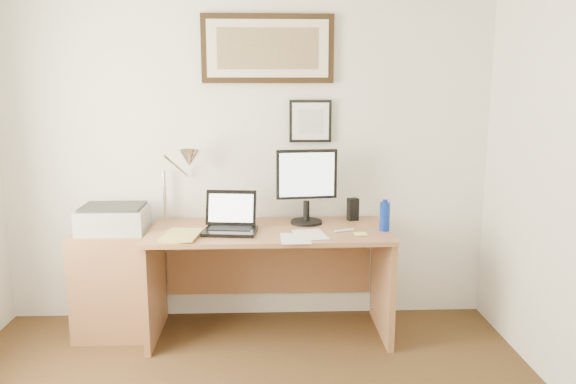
{
  "coord_description": "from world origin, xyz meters",
  "views": [
    {
      "loc": [
        0.13,
        -2.03,
        1.71
      ],
      "look_at": [
        0.27,
        1.43,
        1.04
      ],
      "focal_mm": 35.0,
      "sensor_mm": 36.0,
      "label": 1
    }
  ],
  "objects_px": {
    "lcd_monitor": "(307,183)",
    "book": "(165,235)",
    "water_bottle": "(385,217)",
    "desk": "(269,259)",
    "laptop": "(230,223)",
    "side_cabinet": "(114,283)",
    "printer": "(114,218)"
  },
  "relations": [
    {
      "from": "desk",
      "to": "water_bottle",
      "type": "bearing_deg",
      "value": -11.16
    },
    {
      "from": "water_bottle",
      "to": "laptop",
      "type": "distance_m",
      "value": 1.02
    },
    {
      "from": "water_bottle",
      "to": "book",
      "type": "relative_size",
      "value": 0.64
    },
    {
      "from": "book",
      "to": "desk",
      "type": "relative_size",
      "value": 0.19
    },
    {
      "from": "desk",
      "to": "laptop",
      "type": "distance_m",
      "value": 0.41
    },
    {
      "from": "book",
      "to": "laptop",
      "type": "distance_m",
      "value": 0.43
    },
    {
      "from": "book",
      "to": "side_cabinet",
      "type": "bearing_deg",
      "value": 152.01
    },
    {
      "from": "printer",
      "to": "book",
      "type": "bearing_deg",
      "value": -31.18
    },
    {
      "from": "book",
      "to": "desk",
      "type": "distance_m",
      "value": 0.75
    },
    {
      "from": "water_bottle",
      "to": "printer",
      "type": "bearing_deg",
      "value": 175.82
    },
    {
      "from": "water_bottle",
      "to": "lcd_monitor",
      "type": "xyz_separation_m",
      "value": [
        -0.51,
        0.21,
        0.19
      ]
    },
    {
      "from": "side_cabinet",
      "to": "desk",
      "type": "relative_size",
      "value": 0.46
    },
    {
      "from": "laptop",
      "to": "lcd_monitor",
      "type": "distance_m",
      "value": 0.6
    },
    {
      "from": "side_cabinet",
      "to": "book",
      "type": "distance_m",
      "value": 0.6
    },
    {
      "from": "laptop",
      "to": "printer",
      "type": "distance_m",
      "value": 0.8
    },
    {
      "from": "side_cabinet",
      "to": "book",
      "type": "height_order",
      "value": "book"
    },
    {
      "from": "lcd_monitor",
      "to": "printer",
      "type": "xyz_separation_m",
      "value": [
        -1.31,
        -0.08,
        -0.22
      ]
    },
    {
      "from": "desk",
      "to": "laptop",
      "type": "height_order",
      "value": "laptop"
    },
    {
      "from": "side_cabinet",
      "to": "book",
      "type": "bearing_deg",
      "value": -27.99
    },
    {
      "from": "desk",
      "to": "printer",
      "type": "bearing_deg",
      "value": -178.99
    },
    {
      "from": "side_cabinet",
      "to": "desk",
      "type": "xyz_separation_m",
      "value": [
        1.07,
        0.04,
        0.15
      ]
    },
    {
      "from": "desk",
      "to": "lcd_monitor",
      "type": "relative_size",
      "value": 3.08
    },
    {
      "from": "water_bottle",
      "to": "printer",
      "type": "distance_m",
      "value": 1.82
    },
    {
      "from": "desk",
      "to": "laptop",
      "type": "bearing_deg",
      "value": -153.64
    },
    {
      "from": "water_bottle",
      "to": "laptop",
      "type": "relative_size",
      "value": 0.53
    },
    {
      "from": "side_cabinet",
      "to": "printer",
      "type": "relative_size",
      "value": 1.66
    },
    {
      "from": "side_cabinet",
      "to": "laptop",
      "type": "bearing_deg",
      "value": -6.42
    },
    {
      "from": "lcd_monitor",
      "to": "book",
      "type": "bearing_deg",
      "value": -161.7
    },
    {
      "from": "book",
      "to": "lcd_monitor",
      "type": "xyz_separation_m",
      "value": [
        0.93,
        0.31,
        0.28
      ]
    },
    {
      "from": "desk",
      "to": "book",
      "type": "bearing_deg",
      "value": -159.5
    },
    {
      "from": "book",
      "to": "desk",
      "type": "height_order",
      "value": "book"
    },
    {
      "from": "printer",
      "to": "desk",
      "type": "bearing_deg",
      "value": 1.01
    }
  ]
}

